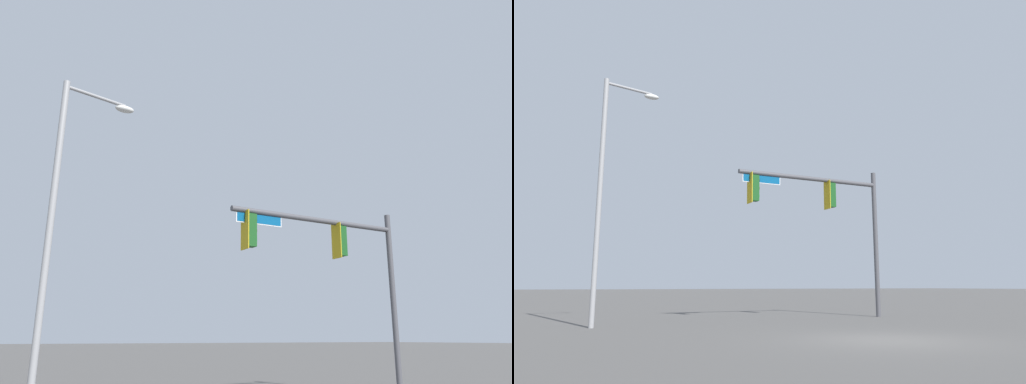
# 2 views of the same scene
# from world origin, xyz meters

# --- Properties ---
(ground_plane) EXTENTS (400.00, 400.00, 0.00)m
(ground_plane) POSITION_xyz_m (0.00, 0.00, 0.00)
(ground_plane) COLOR #514F4C
(signal_pole_near) EXTENTS (7.05, 0.61, 6.70)m
(signal_pole_near) POSITION_xyz_m (-3.53, -8.08, 4.93)
(signal_pole_near) COLOR #47474C
(signal_pole_near) RESTS_ON ground_plane
(street_lamp) EXTENTS (2.11, 0.60, 8.81)m
(street_lamp) POSITION_xyz_m (6.10, -7.54, 5.02)
(street_lamp) COLOR gray
(street_lamp) RESTS_ON ground_plane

